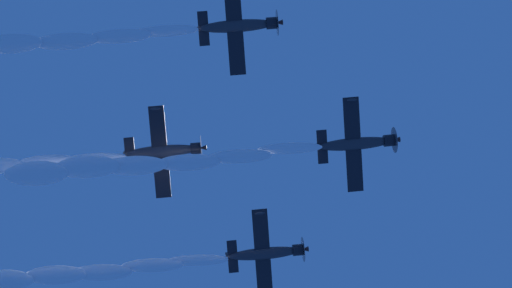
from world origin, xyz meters
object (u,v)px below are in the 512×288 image
at_px(airplane_lead, 358,144).
at_px(airplane_right_wingman, 240,26).
at_px(airplane_left_wingman, 267,253).
at_px(airplane_slot_tail, 165,151).

distance_m(airplane_lead, airplane_right_wingman, 16.05).
bearing_deg(airplane_right_wingman, airplane_left_wingman, 109.87).
distance_m(airplane_right_wingman, airplane_slot_tail, 14.52).
bearing_deg(airplane_slot_tail, airplane_right_wingman, -32.28).
xyz_separation_m(airplane_lead, airplane_right_wingman, (-5.18, -15.07, 1.92)).
bearing_deg(airplane_lead, airplane_slot_tail, -157.26).
distance_m(airplane_left_wingman, airplane_slot_tail, 14.40).
relative_size(airplane_lead, airplane_slot_tail, 1.00).
relative_size(airplane_right_wingman, airplane_slot_tail, 1.00).
bearing_deg(airplane_right_wingman, airplane_slot_tail, 147.72).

